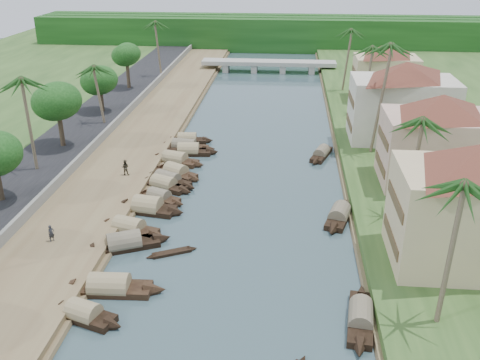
# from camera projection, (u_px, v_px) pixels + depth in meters

# --- Properties ---
(ground) EXTENTS (220.00, 220.00, 0.00)m
(ground) POSITION_uv_depth(u_px,v_px,m) (234.00, 250.00, 47.42)
(ground) COLOR #354A4F
(ground) RESTS_ON ground
(left_bank) EXTENTS (10.00, 180.00, 0.80)m
(left_bank) POSITION_uv_depth(u_px,v_px,m) (123.00, 158.00, 66.79)
(left_bank) COLOR brown
(left_bank) RESTS_ON ground
(right_bank) EXTENTS (16.00, 180.00, 1.20)m
(right_bank) POSITION_uv_depth(u_px,v_px,m) (409.00, 166.00, 63.81)
(right_bank) COLOR #27431B
(right_bank) RESTS_ON ground
(road) EXTENTS (8.00, 180.00, 1.40)m
(road) POSITION_uv_depth(u_px,v_px,m) (57.00, 153.00, 67.38)
(road) COLOR black
(road) RESTS_ON ground
(retaining_wall) EXTENTS (0.40, 180.00, 1.10)m
(retaining_wall) POSITION_uv_depth(u_px,v_px,m) (90.00, 149.00, 66.76)
(retaining_wall) COLOR slate
(retaining_wall) RESTS_ON left_bank
(treeline) EXTENTS (120.00, 14.00, 8.00)m
(treeline) POSITION_uv_depth(u_px,v_px,m) (273.00, 33.00, 136.84)
(treeline) COLOR #113A10
(treeline) RESTS_ON ground
(bridge) EXTENTS (28.00, 4.00, 2.40)m
(bridge) POSITION_uv_depth(u_px,v_px,m) (269.00, 64.00, 112.27)
(bridge) COLOR #9A9A90
(bridge) RESTS_ON ground
(building_near) EXTENTS (14.85, 14.85, 10.20)m
(building_near) POSITION_uv_depth(u_px,v_px,m) (475.00, 204.00, 41.44)
(building_near) COLOR tan
(building_near) RESTS_ON right_bank
(building_mid) EXTENTS (14.11, 14.11, 9.70)m
(building_mid) POSITION_uv_depth(u_px,v_px,m) (437.00, 139.00, 56.03)
(building_mid) COLOR #D2AC94
(building_mid) RESTS_ON right_bank
(building_far) EXTENTS (15.59, 15.59, 10.20)m
(building_far) POSITION_uv_depth(u_px,v_px,m) (403.00, 101.00, 68.75)
(building_far) COLOR beige
(building_far) RESTS_ON right_bank
(building_distant) EXTENTS (12.62, 12.62, 9.20)m
(building_distant) POSITION_uv_depth(u_px,v_px,m) (386.00, 71.00, 87.08)
(building_distant) COLOR tan
(building_distant) RESTS_ON right_bank
(sampan_1) EXTENTS (6.90, 3.66, 2.04)m
(sampan_1) POSITION_uv_depth(u_px,v_px,m) (84.00, 314.00, 38.54)
(sampan_1) COLOR black
(sampan_1) RESTS_ON ground
(sampan_2) EXTENTS (9.14, 2.30, 2.37)m
(sampan_2) POSITION_uv_depth(u_px,v_px,m) (110.00, 287.00, 41.55)
(sampan_2) COLOR black
(sampan_2) RESTS_ON ground
(sampan_3) EXTENTS (8.58, 5.19, 2.31)m
(sampan_3) POSITION_uv_depth(u_px,v_px,m) (124.00, 244.00, 47.54)
(sampan_3) COLOR black
(sampan_3) RESTS_ON ground
(sampan_4) EXTENTS (8.07, 3.96, 2.25)m
(sampan_4) POSITION_uv_depth(u_px,v_px,m) (129.00, 229.00, 50.11)
(sampan_4) COLOR black
(sampan_4) RESTS_ON ground
(sampan_5) EXTENTS (8.19, 3.27, 2.51)m
(sampan_5) POSITION_uv_depth(u_px,v_px,m) (148.00, 208.00, 54.04)
(sampan_5) COLOR black
(sampan_5) RESTS_ON ground
(sampan_6) EXTENTS (6.48, 3.96, 1.96)m
(sampan_6) POSITION_uv_depth(u_px,v_px,m) (159.00, 198.00, 56.23)
(sampan_6) COLOR black
(sampan_6) RESTS_ON ground
(sampan_7) EXTENTS (7.65, 4.61, 2.07)m
(sampan_7) POSITION_uv_depth(u_px,v_px,m) (164.00, 185.00, 59.20)
(sampan_7) COLOR black
(sampan_7) RESTS_ON ground
(sampan_8) EXTENTS (7.21, 5.10, 2.26)m
(sampan_8) POSITION_uv_depth(u_px,v_px,m) (176.00, 173.00, 62.31)
(sampan_8) COLOR black
(sampan_8) RESTS_ON ground
(sampan_9) EXTENTS (7.86, 5.10, 2.06)m
(sampan_9) POSITION_uv_depth(u_px,v_px,m) (168.00, 180.00, 60.39)
(sampan_9) COLOR black
(sampan_9) RESTS_ON ground
(sampan_10) EXTENTS (8.32, 4.05, 2.25)m
(sampan_10) POSITION_uv_depth(u_px,v_px,m) (175.00, 160.00, 65.96)
(sampan_10) COLOR black
(sampan_10) RESTS_ON ground
(sampan_11) EXTENTS (8.06, 2.38, 2.28)m
(sampan_11) POSITION_uv_depth(u_px,v_px,m) (188.00, 151.00, 68.78)
(sampan_11) COLOR black
(sampan_11) RESTS_ON ground
(sampan_12) EXTENTS (8.84, 2.47, 2.09)m
(sampan_12) POSITION_uv_depth(u_px,v_px,m) (184.00, 146.00, 70.40)
(sampan_12) COLOR black
(sampan_12) RESTS_ON ground
(sampan_13) EXTENTS (7.39, 2.13, 2.03)m
(sampan_13) POSITION_uv_depth(u_px,v_px,m) (187.00, 140.00, 72.79)
(sampan_13) COLOR black
(sampan_13) RESTS_ON ground
(sampan_14) EXTENTS (2.63, 8.52, 2.05)m
(sampan_14) POSITION_uv_depth(u_px,v_px,m) (361.00, 317.00, 38.21)
(sampan_14) COLOR black
(sampan_14) RESTS_ON ground
(sampan_15) EXTENTS (3.79, 8.09, 2.14)m
(sampan_15) POSITION_uv_depth(u_px,v_px,m) (339.00, 215.00, 52.56)
(sampan_15) COLOR black
(sampan_15) RESTS_ON ground
(sampan_16) EXTENTS (3.71, 7.54, 1.88)m
(sampan_16) POSITION_uv_depth(u_px,v_px,m) (321.00, 154.00, 67.98)
(sampan_16) COLOR black
(sampan_16) RESTS_ON ground
(canoe_1) EXTENTS (4.54, 2.77, 0.76)m
(canoe_1) POSITION_uv_depth(u_px,v_px,m) (172.00, 253.00, 46.76)
(canoe_1) COLOR black
(canoe_1) RESTS_ON ground
(canoe_2) EXTENTS (4.96, 3.52, 0.78)m
(canoe_2) POSITION_uv_depth(u_px,v_px,m) (161.00, 167.00, 64.89)
(canoe_2) COLOR black
(canoe_2) RESTS_ON ground
(palm_0) EXTENTS (3.20, 3.20, 11.90)m
(palm_0) POSITION_uv_depth(u_px,v_px,m) (462.00, 187.00, 32.55)
(palm_0) COLOR #75654E
(palm_0) RESTS_ON ground
(palm_1) EXTENTS (3.20, 3.20, 10.98)m
(palm_1) POSITION_uv_depth(u_px,v_px,m) (420.00, 122.00, 47.35)
(palm_1) COLOR #75654E
(palm_1) RESTS_ON ground
(palm_2) EXTENTS (3.20, 3.20, 14.67)m
(palm_2) POSITION_uv_depth(u_px,v_px,m) (384.00, 48.00, 61.25)
(palm_2) COLOR #75654E
(palm_2) RESTS_ON ground
(palm_3) EXTENTS (3.20, 3.20, 11.49)m
(palm_3) POSITION_uv_depth(u_px,v_px,m) (371.00, 49.00, 77.63)
(palm_3) COLOR #75654E
(palm_3) RESTS_ON ground
(palm_5) EXTENTS (3.20, 3.20, 11.89)m
(palm_5) POSITION_uv_depth(u_px,v_px,m) (22.00, 81.00, 56.81)
(palm_5) COLOR #75654E
(palm_5) RESTS_ON ground
(palm_6) EXTENTS (3.20, 3.20, 9.56)m
(palm_6) POSITION_uv_depth(u_px,v_px,m) (97.00, 68.00, 73.41)
(palm_6) COLOR #75654E
(palm_6) RESTS_ON ground
(palm_7) EXTENTS (3.20, 3.20, 11.93)m
(palm_7) POSITION_uv_depth(u_px,v_px,m) (348.00, 31.00, 90.24)
(palm_7) COLOR #75654E
(palm_7) RESTS_ON ground
(palm_8) EXTENTS (3.20, 3.20, 11.64)m
(palm_8) POSITION_uv_depth(u_px,v_px,m) (158.00, 23.00, 99.73)
(palm_8) COLOR #75654E
(palm_8) RESTS_ON ground
(tree_3) EXTENTS (5.54, 5.54, 8.04)m
(tree_3) POSITION_uv_depth(u_px,v_px,m) (57.00, 102.00, 65.62)
(tree_3) COLOR #4B3A2B
(tree_3) RESTS_ON ground
(tree_4) EXTENTS (5.01, 5.01, 6.77)m
(tree_4) POSITION_uv_depth(u_px,v_px,m) (99.00, 81.00, 80.08)
(tree_4) COLOR #4B3A2B
(tree_4) RESTS_ON ground
(tree_5) EXTENTS (4.51, 4.51, 7.68)m
(tree_5) POSITION_uv_depth(u_px,v_px,m) (126.00, 55.00, 92.89)
(tree_5) COLOR #4B3A2B
(tree_5) RESTS_ON ground
(tree_6) EXTENTS (4.10, 4.10, 6.54)m
(tree_6) POSITION_uv_depth(u_px,v_px,m) (436.00, 98.00, 71.38)
(tree_6) COLOR #4B3A2B
(tree_6) RESTS_ON ground
(person_near) EXTENTS (0.64, 0.67, 1.54)m
(person_near) POSITION_uv_depth(u_px,v_px,m) (51.00, 233.00, 46.98)
(person_near) COLOR #23242A
(person_near) RESTS_ON left_bank
(person_far) EXTENTS (0.88, 0.69, 1.78)m
(person_far) POSITION_uv_depth(u_px,v_px,m) (125.00, 167.00, 60.49)
(person_far) COLOR #332F23
(person_far) RESTS_ON left_bank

